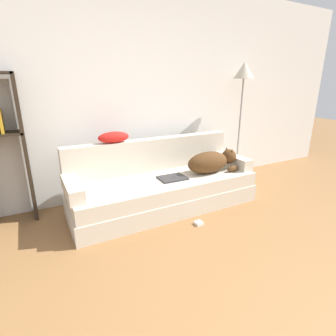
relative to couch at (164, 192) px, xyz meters
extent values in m
cube|color=white|center=(-0.07, 0.67, 1.16)|extent=(7.60, 0.06, 2.70)
cube|color=beige|center=(0.00, 0.00, -0.08)|extent=(2.26, 0.82, 0.21)
cube|color=beige|center=(0.00, -0.01, 0.11)|extent=(2.22, 0.78, 0.17)
cube|color=beige|center=(0.00, 0.34, 0.40)|extent=(2.22, 0.15, 0.42)
cube|color=beige|center=(-1.06, -0.01, 0.27)|extent=(0.15, 0.63, 0.15)
cube|color=beige|center=(1.06, -0.01, 0.27)|extent=(0.15, 0.63, 0.15)
ellipsoid|color=#513319|center=(0.57, -0.10, 0.33)|extent=(0.57, 0.28, 0.27)
sphere|color=#513319|center=(0.91, -0.10, 0.36)|extent=(0.19, 0.19, 0.19)
cone|color=#513319|center=(0.91, -0.15, 0.43)|extent=(0.07, 0.07, 0.09)
cone|color=#513319|center=(0.91, -0.04, 0.43)|extent=(0.07, 0.07, 0.09)
ellipsoid|color=#513319|center=(0.88, -0.22, 0.23)|extent=(0.17, 0.07, 0.08)
cube|color=#2D2D30|center=(0.07, -0.08, 0.20)|extent=(0.33, 0.26, 0.02)
ellipsoid|color=red|center=(-0.49, 0.34, 0.67)|extent=(0.37, 0.17, 0.13)
cube|color=#2D2319|center=(-1.42, 0.49, 0.60)|extent=(0.04, 0.26, 1.58)
cube|color=gold|center=(-1.59, 0.48, 0.92)|extent=(0.03, 0.20, 0.23)
cylinder|color=gray|center=(1.45, 0.33, -0.18)|extent=(0.25, 0.25, 0.02)
cylinder|color=gray|center=(1.45, 0.33, 0.59)|extent=(0.02, 0.02, 1.50)
cone|color=beige|center=(1.45, 0.33, 1.45)|extent=(0.29, 0.29, 0.22)
cube|color=white|center=(0.12, -0.57, -0.17)|extent=(0.08, 0.08, 0.03)
camera|label=1|loc=(-1.36, -2.63, 1.28)|focal=28.00mm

